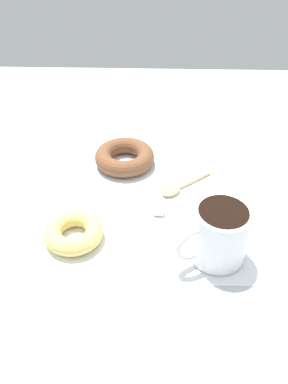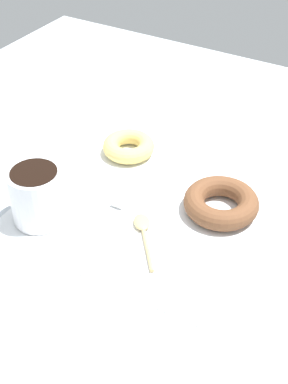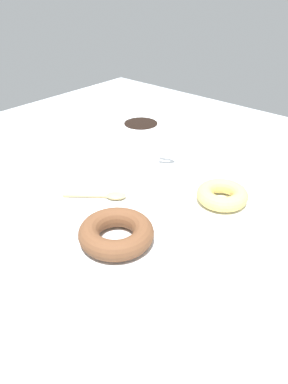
{
  "view_description": "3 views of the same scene",
  "coord_description": "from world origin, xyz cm",
  "px_view_note": "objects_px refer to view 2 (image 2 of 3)",
  "views": [
    {
      "loc": [
        -0.87,
        -49.89,
        41.99
      ],
      "look_at": [
        -2.47,
        -1.24,
        2.3
      ],
      "focal_mm": 35.0,
      "sensor_mm": 36.0,
      "label": 1
    },
    {
      "loc": [
        52.62,
        30.89,
        53.67
      ],
      "look_at": [
        -2.47,
        -1.24,
        2.3
      ],
      "focal_mm": 50.0,
      "sensor_mm": 36.0,
      "label": 2
    },
    {
      "loc": [
        -38.93,
        40.71,
        36.46
      ],
      "look_at": [
        -2.47,
        -1.24,
        2.3
      ],
      "focal_mm": 35.0,
      "sensor_mm": 36.0,
      "label": 3
    }
  ],
  "objects_px": {
    "donut_far": "(129,146)",
    "spoon": "(143,229)",
    "donut_near_cup": "(221,203)",
    "coffee_cup": "(37,194)",
    "sugar_cube": "(121,199)"
  },
  "relations": [
    {
      "from": "donut_far",
      "to": "donut_near_cup",
      "type": "bearing_deg",
      "value": 72.93
    },
    {
      "from": "donut_near_cup",
      "to": "coffee_cup",
      "type": "bearing_deg",
      "value": -56.91
    },
    {
      "from": "sugar_cube",
      "to": "spoon",
      "type": "bearing_deg",
      "value": 58.75
    },
    {
      "from": "donut_near_cup",
      "to": "spoon",
      "type": "bearing_deg",
      "value": -38.81
    },
    {
      "from": "coffee_cup",
      "to": "donut_far",
      "type": "distance_m",
      "value": 0.21
    },
    {
      "from": "coffee_cup",
      "to": "donut_far",
      "type": "xyz_separation_m",
      "value": [
        -0.21,
        0.03,
        -0.03
      ]
    },
    {
      "from": "spoon",
      "to": "coffee_cup",
      "type": "bearing_deg",
      "value": -71.3
    },
    {
      "from": "donut_near_cup",
      "to": "donut_far",
      "type": "bearing_deg",
      "value": -107.07
    },
    {
      "from": "coffee_cup",
      "to": "donut_far",
      "type": "relative_size",
      "value": 1.18
    },
    {
      "from": "donut_near_cup",
      "to": "donut_far",
      "type": "xyz_separation_m",
      "value": [
        -0.06,
        -0.2,
        -0.0
      ]
    },
    {
      "from": "donut_far",
      "to": "spoon",
      "type": "height_order",
      "value": "donut_far"
    },
    {
      "from": "donut_near_cup",
      "to": "sugar_cube",
      "type": "height_order",
      "value": "donut_near_cup"
    },
    {
      "from": "coffee_cup",
      "to": "donut_near_cup",
      "type": "distance_m",
      "value": 0.27
    },
    {
      "from": "donut_far",
      "to": "spoon",
      "type": "relative_size",
      "value": 0.91
    },
    {
      "from": "coffee_cup",
      "to": "sugar_cube",
      "type": "bearing_deg",
      "value": 134.67
    }
  ]
}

